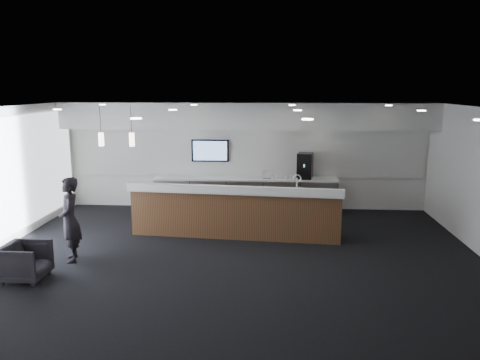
# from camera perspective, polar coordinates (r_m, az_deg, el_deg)

# --- Properties ---
(ground) EXTENTS (10.00, 10.00, 0.00)m
(ground) POSITION_cam_1_polar(r_m,az_deg,el_deg) (9.66, -0.61, -9.36)
(ground) COLOR black
(ground) RESTS_ON ground
(ceiling) EXTENTS (10.00, 8.00, 0.02)m
(ceiling) POSITION_cam_1_polar(r_m,az_deg,el_deg) (9.05, -0.65, 8.72)
(ceiling) COLOR black
(ceiling) RESTS_ON back_wall
(back_wall) EXTENTS (10.00, 0.02, 3.00)m
(back_wall) POSITION_cam_1_polar(r_m,az_deg,el_deg) (13.17, 0.73, 2.97)
(back_wall) COLOR white
(back_wall) RESTS_ON ground
(soffit_bulkhead) EXTENTS (10.00, 0.90, 0.70)m
(soffit_bulkhead) POSITION_cam_1_polar(r_m,az_deg,el_deg) (12.60, 0.63, 7.85)
(soffit_bulkhead) COLOR silver
(soffit_bulkhead) RESTS_ON back_wall
(alcove_panel) EXTENTS (9.80, 0.06, 1.40)m
(alcove_panel) POSITION_cam_1_polar(r_m,az_deg,el_deg) (13.12, 0.72, 3.38)
(alcove_panel) COLOR silver
(alcove_panel) RESTS_ON back_wall
(back_credenza) EXTENTS (5.06, 0.66, 0.95)m
(back_credenza) POSITION_cam_1_polar(r_m,az_deg,el_deg) (13.00, 0.63, -1.72)
(back_credenza) COLOR gray
(back_credenza) RESTS_ON ground
(wall_tv) EXTENTS (1.05, 0.08, 0.62)m
(wall_tv) POSITION_cam_1_polar(r_m,az_deg,el_deg) (13.15, -3.66, 3.60)
(wall_tv) COLOR black
(wall_tv) RESTS_ON back_wall
(pendant_left) EXTENTS (0.12, 0.12, 0.30)m
(pendant_left) POSITION_cam_1_polar(r_m,az_deg,el_deg) (10.36, -13.69, 4.56)
(pendant_left) COLOR #F4E0BE
(pendant_left) RESTS_ON ceiling
(pendant_right) EXTENTS (0.12, 0.12, 0.30)m
(pendant_right) POSITION_cam_1_polar(r_m,az_deg,el_deg) (10.59, -17.31, 4.51)
(pendant_right) COLOR #F4E0BE
(pendant_right) RESTS_ON ceiling
(ceiling_can_lights) EXTENTS (7.00, 5.00, 0.02)m
(ceiling_can_lights) POSITION_cam_1_polar(r_m,az_deg,el_deg) (9.05, -0.65, 8.53)
(ceiling_can_lights) COLOR silver
(ceiling_can_lights) RESTS_ON ceiling
(service_counter) EXTENTS (4.92, 1.24, 1.49)m
(service_counter) POSITION_cam_1_polar(r_m,az_deg,el_deg) (10.82, -0.59, -3.87)
(service_counter) COLOR #472F17
(service_counter) RESTS_ON ground
(coffee_machine) EXTENTS (0.48, 0.56, 0.70)m
(coffee_machine) POSITION_cam_1_polar(r_m,az_deg,el_deg) (12.84, 7.94, 1.73)
(coffee_machine) COLOR black
(coffee_machine) RESTS_ON back_credenza
(info_sign_left) EXTENTS (0.14, 0.02, 0.19)m
(info_sign_left) POSITION_cam_1_polar(r_m,az_deg,el_deg) (12.75, 3.52, 0.60)
(info_sign_left) COLOR white
(info_sign_left) RESTS_ON back_credenza
(info_sign_right) EXTENTS (0.18, 0.06, 0.23)m
(info_sign_right) POSITION_cam_1_polar(r_m,az_deg,el_deg) (12.75, 3.00, 0.70)
(info_sign_right) COLOR white
(info_sign_right) RESTS_ON back_credenza
(armchair) EXTENTS (0.75, 0.72, 0.68)m
(armchair) POSITION_cam_1_polar(r_m,az_deg,el_deg) (9.30, -24.69, -9.04)
(armchair) COLOR black
(armchair) RESTS_ON ground
(lounge_guest) EXTENTS (0.61, 0.72, 1.69)m
(lounge_guest) POSITION_cam_1_polar(r_m,az_deg,el_deg) (9.80, -20.03, -4.57)
(lounge_guest) COLOR black
(lounge_guest) RESTS_ON ground
(cup_0) EXTENTS (0.10, 0.10, 0.09)m
(cup_0) POSITION_cam_1_polar(r_m,az_deg,el_deg) (12.79, 6.95, 0.35)
(cup_0) COLOR white
(cup_0) RESTS_ON back_credenza
(cup_1) EXTENTS (0.14, 0.14, 0.09)m
(cup_1) POSITION_cam_1_polar(r_m,az_deg,el_deg) (12.78, 6.32, 0.36)
(cup_1) COLOR white
(cup_1) RESTS_ON back_credenza
(cup_2) EXTENTS (0.12, 0.12, 0.09)m
(cup_2) POSITION_cam_1_polar(r_m,az_deg,el_deg) (12.78, 5.69, 0.37)
(cup_2) COLOR white
(cup_2) RESTS_ON back_credenza
(cup_3) EXTENTS (0.13, 0.13, 0.09)m
(cup_3) POSITION_cam_1_polar(r_m,az_deg,el_deg) (12.77, 5.07, 0.38)
(cup_3) COLOR white
(cup_3) RESTS_ON back_credenza
(cup_4) EXTENTS (0.14, 0.14, 0.09)m
(cup_4) POSITION_cam_1_polar(r_m,az_deg,el_deg) (12.77, 4.44, 0.39)
(cup_4) COLOR white
(cup_4) RESTS_ON back_credenza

